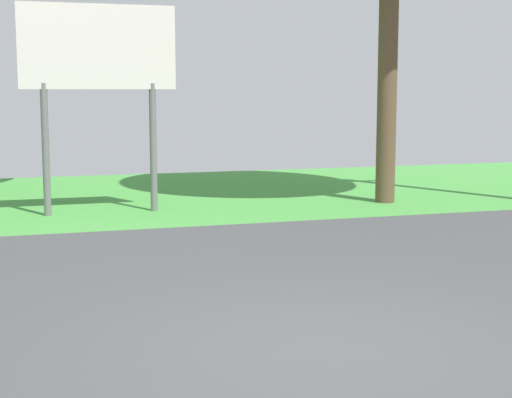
# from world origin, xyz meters

# --- Properties ---
(ground_plane) EXTENTS (40.00, 22.00, 0.20)m
(ground_plane) POSITION_xyz_m (0.00, 2.95, -0.05)
(ground_plane) COLOR #424244
(roadside_billboard) EXTENTS (2.60, 0.12, 3.50)m
(roadside_billboard) POSITION_xyz_m (-0.84, 7.80, 2.55)
(roadside_billboard) COLOR slate
(roadside_billboard) RESTS_ON ground_plane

